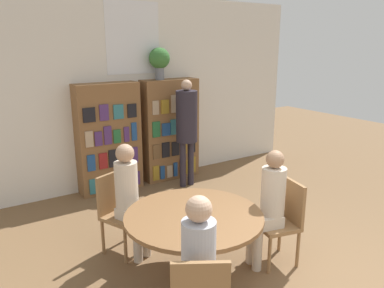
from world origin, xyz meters
name	(u,v)px	position (x,y,z in m)	size (l,w,h in m)	color
wall_back	(134,92)	(0.00, 3.98, 1.51)	(6.40, 0.07, 3.00)	silver
bookshelf_left	(109,138)	(-0.55, 3.79, 0.85)	(0.98, 0.34, 1.70)	brown
bookshelf_right	(170,130)	(0.55, 3.79, 0.85)	(0.98, 0.34, 1.70)	brown
flower_vase	(159,60)	(0.37, 3.79, 2.02)	(0.34, 0.34, 0.51)	slate
reading_table	(194,224)	(-0.75, 1.09, 0.60)	(1.33, 1.33, 0.71)	brown
chair_left_side	(119,209)	(-1.14, 2.01, 0.50)	(0.52, 0.52, 0.90)	olive
chair_far_side	(283,217)	(0.23, 0.86, 0.50)	(0.48, 0.48, 0.90)	olive
seated_reader_left	(130,194)	(-1.07, 1.85, 0.72)	(0.35, 0.39, 1.27)	beige
seated_reader_right	(269,202)	(0.05, 0.90, 0.71)	(0.39, 0.31, 1.25)	beige
seated_reader_back	(198,262)	(-1.17, 0.39, 0.72)	(0.38, 0.40, 1.26)	#B2B7C6
librarian_standing	(187,121)	(0.56, 3.29, 1.08)	(0.34, 0.61, 1.73)	#28232D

